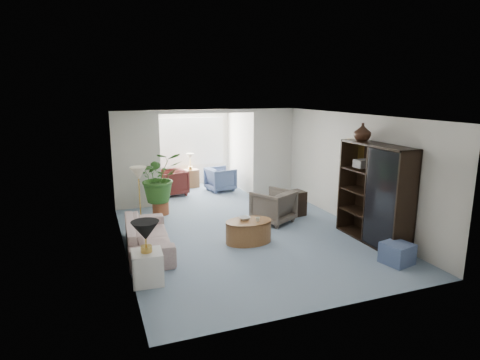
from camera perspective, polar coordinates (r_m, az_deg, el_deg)
name	(u,v)px	position (r m, az deg, el deg)	size (l,w,h in m)	color
floor	(250,237)	(8.48, 1.43, -8.11)	(6.00, 6.00, 0.00)	#8297AC
sunroom_floor	(199,192)	(12.21, -5.77, -1.69)	(2.60, 2.60, 0.00)	#8297AC
back_pier_left	(137,161)	(10.56, -14.39, 2.67)	(1.20, 0.12, 2.50)	silver
back_pier_right	(273,153)	(11.58, 4.66, 3.87)	(1.20, 0.12, 2.50)	silver
back_header	(208,111)	(10.79, -4.53, 9.64)	(2.60, 0.12, 0.10)	silver
window_pane	(190,142)	(12.98, -7.13, 5.42)	(2.20, 0.02, 1.50)	white
window_blinds	(190,142)	(12.95, -7.10, 5.41)	(2.20, 0.02, 1.50)	white
framed_picture	(357,151)	(9.16, 16.21, 3.95)	(0.04, 0.50, 0.40)	beige
sofa	(148,236)	(7.93, -12.88, -7.66)	(2.03, 0.79, 0.59)	beige
end_table	(147,267)	(6.67, -12.97, -11.95)	(0.47, 0.47, 0.52)	white
table_lamp	(145,231)	(6.45, -13.24, -7.00)	(0.44, 0.44, 0.30)	black
floor_lamp	(138,173)	(8.93, -14.17, 0.92)	(0.36, 0.36, 0.28)	beige
coffee_table	(249,231)	(8.16, 1.22, -7.28)	(0.95, 0.95, 0.45)	brown
coffee_bowl	(245,218)	(8.14, 0.64, -5.42)	(0.23, 0.23, 0.06)	silver
coffee_cup	(258,219)	(8.04, 2.50, -5.58)	(0.09, 0.09, 0.08)	beige
wingback_chair	(273,206)	(9.34, 4.72, -3.72)	(0.81, 0.83, 0.76)	#635A4E
side_table_dark	(294,203)	(9.93, 7.64, -3.29)	(0.50, 0.40, 0.60)	black
entertainment_cabinet	(374,194)	(8.42, 18.47, -1.85)	(0.48, 1.79, 1.98)	black
cabinet_urn	(362,132)	(8.61, 16.93, 6.51)	(0.35, 0.35, 0.36)	#331C11
ottoman	(397,253)	(7.73, 21.33, -9.63)	(0.46, 0.46, 0.37)	slate
plant_pot	(161,208)	(10.16, -11.15, -3.87)	(0.40, 0.40, 0.32)	brown
house_plant	(159,177)	(9.97, -11.34, 0.44)	(1.12, 0.97, 1.24)	#2E5F20
sunroom_chair_blue	(221,179)	(12.25, -2.77, 0.13)	(0.76, 0.78, 0.71)	slate
sunroom_chair_maroon	(171,183)	(11.89, -9.67, -0.35)	(0.79, 0.81, 0.74)	maroon
sunroom_table	(191,178)	(12.78, -7.00, 0.23)	(0.46, 0.36, 0.56)	brown
shelf_clutter	(376,175)	(8.25, 18.68, 0.69)	(0.30, 1.00, 0.61)	black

